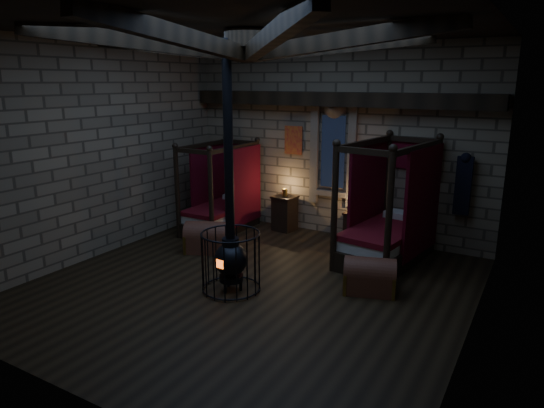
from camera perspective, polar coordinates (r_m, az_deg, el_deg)
The scene contains 8 objects.
room at distance 7.82m, azimuth -2.52°, elevation 16.56°, with size 7.02×7.02×4.29m.
bed_left at distance 11.47m, azimuth -5.91°, elevation -0.57°, with size 1.04×1.96×2.04m.
bed_right at distance 9.73m, azimuth 13.44°, elevation -3.19°, with size 1.49×2.38×2.33m.
trunk_left at distance 10.10m, azimuth -7.62°, elevation -3.99°, with size 1.03×0.87×0.65m.
trunk_right at distance 8.30m, azimuth 11.41°, elevation -8.39°, with size 0.96×0.76×0.62m.
nightstand_left at distance 11.39m, azimuth 1.50°, elevation -1.03°, with size 0.57×0.55×1.00m.
nightstand_right at distance 10.66m, azimuth 9.67°, elevation -2.72°, with size 0.43×0.41×0.75m.
stove at distance 8.12m, azimuth -4.87°, elevation -6.07°, with size 0.99×0.99×4.05m.
Camera 1 is at (4.20, -6.50, 3.44)m, focal length 32.00 mm.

